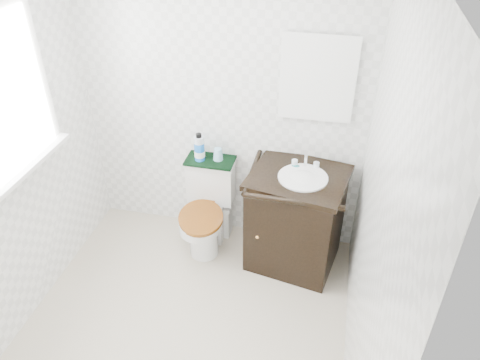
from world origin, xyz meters
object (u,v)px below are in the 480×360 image
at_px(toilet, 208,211).
at_px(vanity, 296,218).
at_px(trash_bin, 219,217).
at_px(cup, 218,154).
at_px(mouthwash_bottle, 199,148).

xyz_separation_m(toilet, vanity, (0.72, -0.07, 0.11)).
distance_m(toilet, vanity, 0.73).
relative_size(trash_bin, cup, 3.22).
bearing_deg(mouthwash_bottle, vanity, -11.90).
xyz_separation_m(toilet, trash_bin, (0.06, 0.13, -0.16)).
xyz_separation_m(toilet, cup, (0.06, 0.13, 0.47)).
xyz_separation_m(vanity, trash_bin, (-0.66, 0.20, -0.27)).
bearing_deg(cup, trash_bin, -133.63).
bearing_deg(toilet, cup, 64.90).
height_order(toilet, mouthwash_bottle, mouthwash_bottle).
height_order(vanity, mouthwash_bottle, mouthwash_bottle).
bearing_deg(vanity, mouthwash_bottle, 168.10).
relative_size(vanity, mouthwash_bottle, 3.98).
relative_size(toilet, mouthwash_bottle, 3.14).
bearing_deg(toilet, mouthwash_bottle, 127.67).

